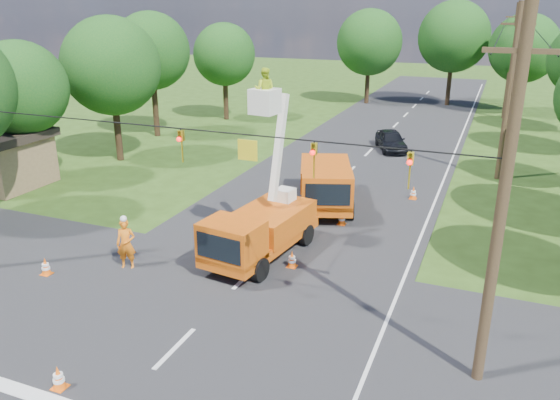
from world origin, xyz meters
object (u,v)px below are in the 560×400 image
at_px(tree_far_b, 454,37).
at_px(bucket_truck, 260,221).
at_px(second_truck, 326,183).
at_px(traffic_cone_0, 58,378).
at_px(ground_worker, 126,244).
at_px(tree_far_c, 524,48).
at_px(tree_left_e, 151,51).
at_px(tree_left_f, 224,55).
at_px(tree_left_d, 111,66).
at_px(tree_far_a, 369,42).
at_px(pole_right_near, 502,206).
at_px(traffic_cone_2, 292,259).
at_px(pole_right_mid, 509,92).
at_px(traffic_cone_4, 46,267).
at_px(traffic_cone_6, 413,193).
at_px(traffic_cone_3, 342,218).
at_px(tree_left_c, 20,88).
at_px(pole_right_far, 511,61).
at_px(distant_car, 391,140).

bearing_deg(tree_far_b, bucket_truck, -94.56).
relative_size(second_truck, traffic_cone_0, 9.70).
relative_size(ground_worker, tree_far_c, 0.22).
height_order(tree_left_e, tree_left_f, tree_left_e).
height_order(tree_left_d, tree_far_a, tree_far_a).
distance_m(pole_right_near, tree_left_e, 33.56).
bearing_deg(traffic_cone_2, tree_far_b, 87.64).
relative_size(second_truck, tree_left_e, 0.73).
relative_size(ground_worker, tree_far_a, 0.22).
bearing_deg(pole_right_mid, bucket_truck, -119.79).
height_order(traffic_cone_4, tree_far_a, tree_far_a).
xyz_separation_m(traffic_cone_6, tree_far_a, (-9.45, 28.67, 5.83)).
bearing_deg(traffic_cone_6, traffic_cone_3, -117.30).
bearing_deg(traffic_cone_4, tree_far_c, 68.21).
relative_size(traffic_cone_2, tree_left_c, 0.09).
distance_m(pole_right_near, tree_far_a, 45.08).
bearing_deg(second_truck, traffic_cone_0, -117.33).
distance_m(pole_right_near, pole_right_far, 40.00).
bearing_deg(traffic_cone_6, pole_right_near, -74.22).
xyz_separation_m(traffic_cone_2, tree_left_c, (-17.82, 4.59, 5.08)).
xyz_separation_m(ground_worker, tree_far_a, (-0.35, 41.03, 5.16)).
bearing_deg(distant_car, pole_right_far, 41.43).
relative_size(traffic_cone_3, pole_right_near, 0.07).
relative_size(bucket_truck, traffic_cone_2, 10.68).
bearing_deg(tree_far_c, tree_far_b, 155.22).
relative_size(tree_left_e, tree_far_b, 0.91).
bearing_deg(pole_right_far, pole_right_mid, -90.00).
relative_size(tree_far_a, tree_far_c, 1.04).
bearing_deg(distant_car, pole_right_mid, -54.70).
distance_m(bucket_truck, second_truck, 6.77).
xyz_separation_m(bucket_truck, pole_right_far, (8.71, 35.21, 3.51)).
height_order(traffic_cone_3, tree_far_c, tree_far_c).
xyz_separation_m(bucket_truck, traffic_cone_4, (-6.97, -4.50, -1.23)).
bearing_deg(pole_right_far, tree_left_c, -128.88).
bearing_deg(tree_left_d, bucket_truck, -34.62).
bearing_deg(pole_right_mid, tree_left_d, -167.99).
relative_size(traffic_cone_2, pole_right_mid, 0.07).
distance_m(bucket_truck, tree_left_e, 24.40).
distance_m(traffic_cone_3, traffic_cone_4, 12.90).
height_order(distant_car, tree_far_b, tree_far_b).
bearing_deg(ground_worker, tree_far_a, 70.44).
bearing_deg(bucket_truck, tree_left_e, 141.59).
bearing_deg(tree_far_c, ground_worker, -109.46).
height_order(bucket_truck, traffic_cone_3, bucket_truck).
xyz_separation_m(pole_right_mid, tree_far_b, (-5.50, 25.00, 1.70)).
height_order(traffic_cone_6, tree_left_e, tree_left_e).
bearing_deg(tree_left_c, traffic_cone_0, -43.18).
xyz_separation_m(pole_right_mid, tree_left_f, (-23.30, 10.00, 0.58)).
bearing_deg(distant_car, bucket_truck, -118.00).
height_order(tree_far_a, tree_far_b, tree_far_b).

